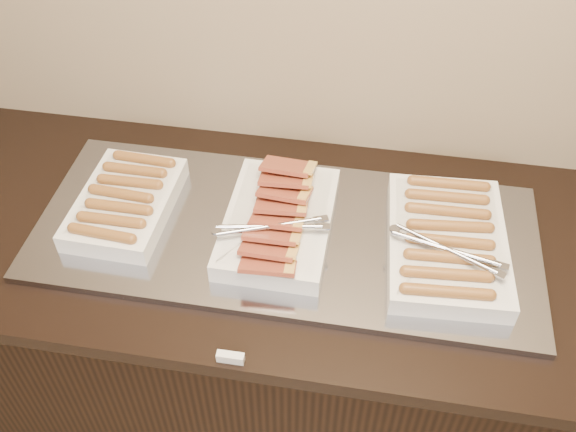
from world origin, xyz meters
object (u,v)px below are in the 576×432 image
object	(u,v)px
counter	(280,339)
warming_tray	(286,233)
dish_right	(447,242)
dish_center	(278,221)
dish_left	(126,202)

from	to	relation	value
counter	warming_tray	size ratio (longest dim) A/B	1.72
dish_right	dish_center	bearing A→B (deg)	176.78
warming_tray	dish_left	xyz separation A→B (m)	(-0.40, 0.00, 0.04)
dish_right	dish_left	bearing A→B (deg)	176.47
dish_left	counter	bearing A→B (deg)	1.53
warming_tray	dish_left	distance (m)	0.40
counter	dish_left	world-z (taller)	dish_left
counter	dish_center	world-z (taller)	dish_center
counter	warming_tray	distance (m)	0.46
warming_tray	dish_center	world-z (taller)	dish_center
dish_left	dish_right	world-z (taller)	dish_right
counter	dish_center	size ratio (longest dim) A/B	5.22
counter	dish_right	world-z (taller)	dish_right
dish_left	dish_right	distance (m)	0.77
dish_left	dish_right	size ratio (longest dim) A/B	0.80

